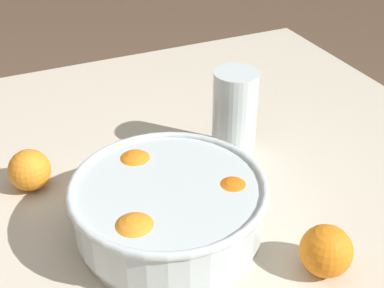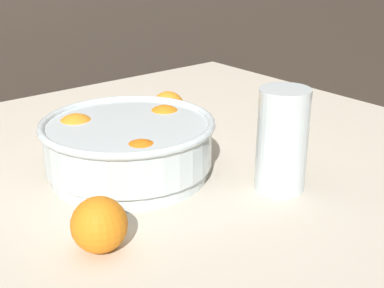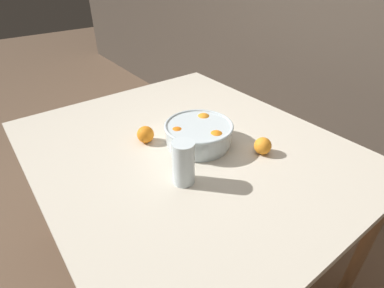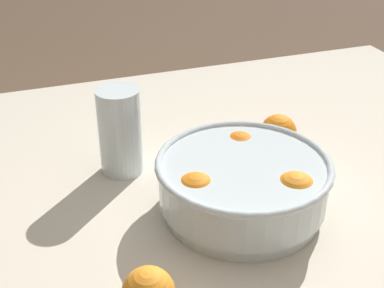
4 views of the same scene
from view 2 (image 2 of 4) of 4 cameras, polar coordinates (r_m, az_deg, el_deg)
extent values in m
cube|color=beige|center=(0.84, -6.30, -5.67)|extent=(1.34, 1.15, 0.03)
cylinder|color=#936B47|center=(1.71, 1.86, -4.56)|extent=(0.05, 0.05, 0.71)
cylinder|color=silver|center=(0.88, -6.68, -2.63)|extent=(0.25, 0.25, 0.02)
cylinder|color=silver|center=(0.86, -6.81, 0.08)|extent=(0.27, 0.27, 0.07)
torus|color=silver|center=(0.85, -6.90, 2.18)|extent=(0.28, 0.28, 0.01)
sphere|color=orange|center=(0.92, -2.93, 1.89)|extent=(0.07, 0.07, 0.07)
sphere|color=orange|center=(0.89, -12.16, 0.79)|extent=(0.08, 0.08, 0.08)
sphere|color=orange|center=(0.78, -5.39, -2.06)|extent=(0.07, 0.07, 0.07)
cylinder|color=#F4A314|center=(0.82, 9.49, -1.30)|extent=(0.07, 0.07, 0.11)
cylinder|color=silver|center=(0.81, 9.61, 0.43)|extent=(0.08, 0.08, 0.16)
sphere|color=orange|center=(1.10, -2.56, 3.88)|extent=(0.07, 0.07, 0.07)
sphere|color=orange|center=(0.67, -9.87, -8.48)|extent=(0.07, 0.07, 0.07)
camera|label=1|loc=(0.91, -52.41, 24.63)|focal=50.00mm
camera|label=3|loc=(1.28, 55.81, 27.18)|focal=28.00mm
camera|label=4|loc=(1.52, -11.35, 27.19)|focal=50.00mm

